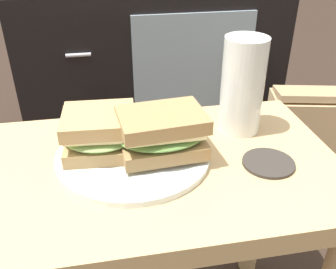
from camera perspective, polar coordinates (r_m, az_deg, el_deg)
The scene contains 8 objects.
side_table at distance 0.65m, azimuth -0.70°, elevation -10.87°, with size 0.56×0.36×0.46m.
tv_cabinet at distance 1.52m, azimuth -2.64°, elevation 11.14°, with size 0.96×0.46×0.58m.
plate at distance 0.60m, azimuth -5.30°, elevation -3.06°, with size 0.25×0.25×0.01m, color silver.
sandwich_front at distance 0.59m, azimuth -10.31°, elevation 0.31°, with size 0.13×0.12×0.07m.
sandwich_back at distance 0.57m, azimuth -0.48°, elevation 0.34°, with size 0.15×0.11×0.07m.
beer_glass at distance 0.66m, azimuth 11.26°, elevation 7.13°, with size 0.07×0.07×0.17m.
coaster at distance 0.60m, azimuth 15.06°, elevation -4.21°, with size 0.08×0.08×0.01m, color #332D28.
paper_bag at distance 1.25m, azimuth 19.93°, elevation -1.32°, with size 0.25×0.18×0.36m.
Camera 1 is at (-0.08, -0.48, 0.80)m, focal length 40.00 mm.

